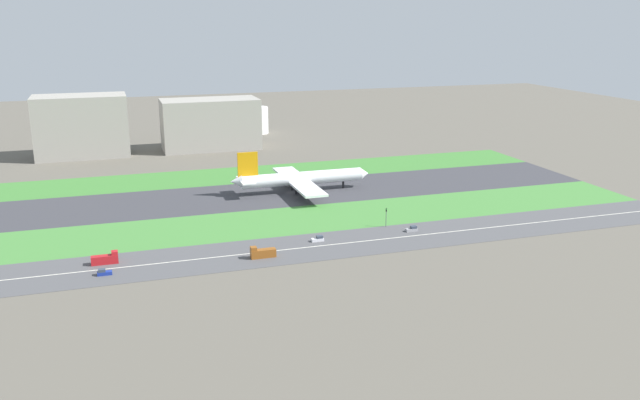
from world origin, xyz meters
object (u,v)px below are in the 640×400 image
Objects in this scene: terminal_building at (81,126)px; car_2 at (104,272)px; car_1 at (318,239)px; fuel_tank_centre at (256,120)px; airliner at (299,179)px; fuel_tank_west at (205,127)px; traffic_light at (386,216)px; truck_0 at (106,259)px; car_0 at (412,229)px; truck_1 at (262,253)px; hangar_building at (210,124)px.

car_2 is at bearing -87.38° from terminal_building.
car_1 is 228.97m from fuel_tank_centre.
car_1 is 200.04m from terminal_building.
airliner is 2.86× the size of fuel_tank_west.
traffic_light is (29.56, 7.99, 3.37)m from car_1.
terminal_building is at bearing -149.30° from fuel_tank_west.
truck_0 is at bearing -113.94° from fuel_tank_centre.
traffic_light is 0.14× the size of terminal_building.
fuel_tank_west reaches higher than car_2.
fuel_tank_centre reaches higher than car_1.
car_0 and car_2 have the same top height.
traffic_light is (102.16, 17.99, 3.37)m from car_2.
truck_1 is at bearing 180.00° from car_2.
traffic_light is at bearing 131.39° from car_0.
airliner is at bearing 38.77° from truck_0.
terminal_building is 2.83× the size of fuel_tank_centre.
hangar_building is (-8.96, 182.00, 13.93)m from car_1.
car_1 is 182.75m from hangar_building.
truck_0 is at bearing -180.00° from car_0.
truck_1 is 1.17× the size of traffic_light.
airliner is 1.15× the size of hangar_building.
car_0 is 59.99m from truck_1.
truck_1 is 24.67m from car_1.
car_1 is (71.92, 0.00, -0.75)m from truck_0.
fuel_tank_west reaches higher than truck_1.
car_1 is at bearing -97.25° from fuel_tank_centre.
hangar_building is at bearing 102.48° from traffic_light.
truck_0 is (-49.38, 10.00, 0.00)m from truck_1.
car_1 is at bearing 180.00° from car_0.
truck_0 is 236.53m from fuel_tank_west.
traffic_light reaches higher than car_1.
terminal_building is at bearing 180.00° from hangar_building.
car_2 is at bearing -174.77° from car_0.
fuel_tank_west is (-42.21, 227.00, 5.11)m from car_0.
airliner is at bearing -83.42° from fuel_tank_west.
terminal_building is at bearing -157.80° from fuel_tank_centre.
car_0 is 217.52m from terminal_building.
airliner is at bearing -79.22° from hangar_building.
truck_1 is 192.93m from hangar_building.
truck_1 is 1.91× the size of car_1.
car_2 is at bearing -93.88° from truck_0.
truck_1 reaches higher than car_0.
hangar_building is at bearing -108.34° from car_2.
traffic_light reaches higher than truck_1.
terminal_building reaches higher than fuel_tank_west.
airliner reaches higher than car_1.
airliner is 115.75m from car_2.
car_2 is 0.25× the size of fuel_tank_centre.
truck_1 and truck_0 have the same top height.
truck_1 is at bearing -114.35° from airliner.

